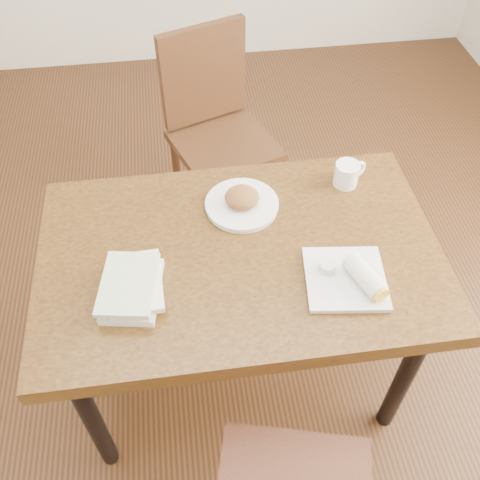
{
  "coord_description": "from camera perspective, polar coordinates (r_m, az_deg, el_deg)",
  "views": [
    {
      "loc": [
        -0.15,
        -1.06,
        2.01
      ],
      "look_at": [
        0.0,
        0.0,
        0.8
      ],
      "focal_mm": 40.0,
      "sensor_mm": 36.0,
      "label": 1
    }
  ],
  "objects": [
    {
      "name": "ground",
      "position": [
        2.29,
        0.0,
        -13.46
      ],
      "size": [
        4.0,
        5.0,
        0.01
      ],
      "primitive_type": "cube",
      "color": "#472814",
      "rests_on": "ground"
    },
    {
      "name": "table",
      "position": [
        1.72,
        0.0,
        -2.95
      ],
      "size": [
        1.25,
        0.79,
        0.75
      ],
      "color": "brown",
      "rests_on": "ground"
    },
    {
      "name": "chair_far",
      "position": [
        2.49,
        -2.61,
        12.48
      ],
      "size": [
        0.54,
        0.54,
        0.95
      ],
      "color": "#432613",
      "rests_on": "ground"
    },
    {
      "name": "plate_scone",
      "position": [
        1.77,
        0.21,
        4.06
      ],
      "size": [
        0.25,
        0.25,
        0.08
      ],
      "color": "white",
      "rests_on": "table"
    },
    {
      "name": "coffee_mug",
      "position": [
        1.88,
        11.4,
        6.98
      ],
      "size": [
        0.12,
        0.08,
        0.08
      ],
      "color": "white",
      "rests_on": "table"
    },
    {
      "name": "plate_burrito",
      "position": [
        1.59,
        11.77,
        -3.98
      ],
      "size": [
        0.26,
        0.26,
        0.08
      ],
      "color": "white",
      "rests_on": "table"
    },
    {
      "name": "book_stack",
      "position": [
        1.57,
        -11.43,
        -4.88
      ],
      "size": [
        0.2,
        0.25,
        0.06
      ],
      "color": "white",
      "rests_on": "table"
    }
  ]
}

